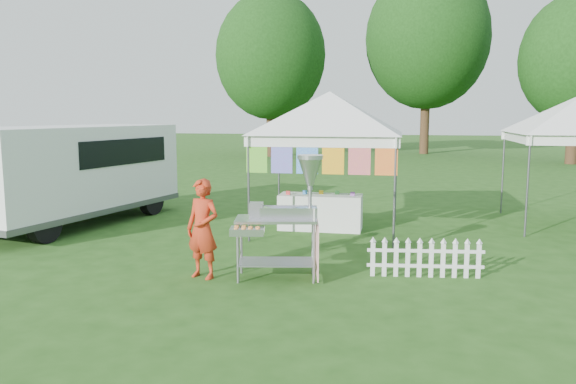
# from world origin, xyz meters

# --- Properties ---
(ground) EXTENTS (120.00, 120.00, 0.00)m
(ground) POSITION_xyz_m (0.00, 0.00, 0.00)
(ground) COLOR #234C15
(ground) RESTS_ON ground
(canopy_main) EXTENTS (4.24, 4.24, 3.45)m
(canopy_main) POSITION_xyz_m (0.00, 3.49, 2.99)
(canopy_main) COLOR #59595E
(canopy_main) RESTS_ON ground
(tree_left) EXTENTS (6.40, 6.40, 9.53)m
(tree_left) POSITION_xyz_m (-6.00, 24.00, 5.83)
(tree_left) COLOR #391F14
(tree_left) RESTS_ON ground
(tree_mid) EXTENTS (7.60, 7.60, 11.52)m
(tree_mid) POSITION_xyz_m (3.00, 28.00, 7.14)
(tree_mid) COLOR #391F14
(tree_mid) RESTS_ON ground
(donut_cart) EXTENTS (1.39, 1.15, 1.91)m
(donut_cart) POSITION_xyz_m (-0.13, -0.27, 1.12)
(donut_cart) COLOR gray
(donut_cart) RESTS_ON ground
(vendor) EXTENTS (0.65, 0.52, 1.54)m
(vendor) POSITION_xyz_m (-1.45, -0.49, 0.77)
(vendor) COLOR red
(vendor) RESTS_ON ground
(cargo_van) EXTENTS (3.24, 5.73, 2.25)m
(cargo_van) POSITION_xyz_m (-5.86, 3.14, 1.21)
(cargo_van) COLOR white
(cargo_van) RESTS_ON ground
(picket_fence) EXTENTS (1.79, 0.24, 0.56)m
(picket_fence) POSITION_xyz_m (1.93, 0.19, 0.29)
(picket_fence) COLOR white
(picket_fence) RESTS_ON ground
(display_table) EXTENTS (1.80, 0.70, 0.77)m
(display_table) POSITION_xyz_m (-0.18, 3.50, 0.39)
(display_table) COLOR white
(display_table) RESTS_ON ground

